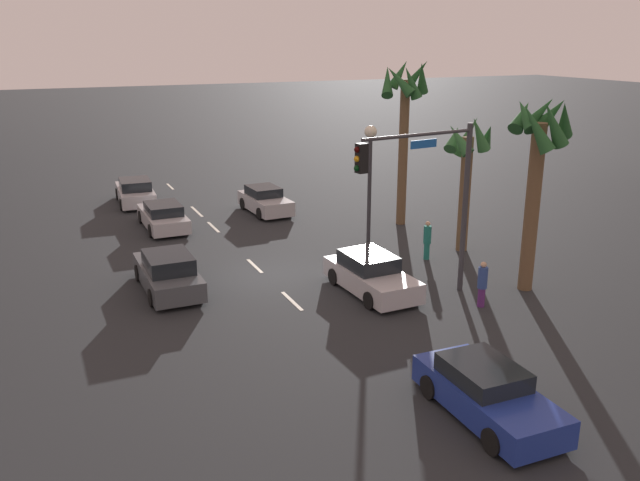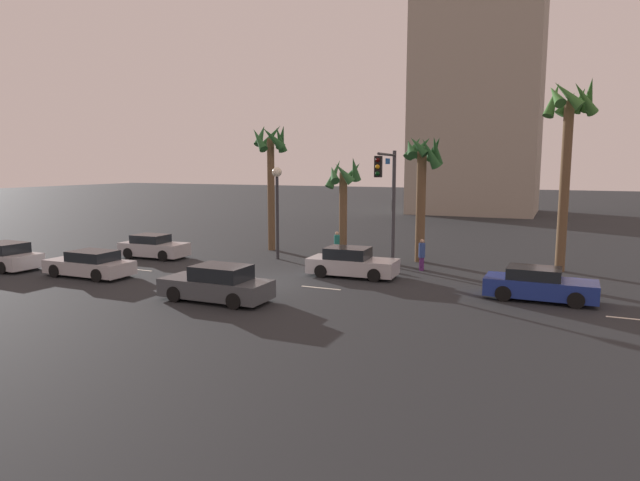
# 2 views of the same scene
# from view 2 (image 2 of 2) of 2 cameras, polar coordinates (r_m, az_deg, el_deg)

# --- Properties ---
(ground_plane) EXTENTS (220.00, 220.00, 0.00)m
(ground_plane) POSITION_cam_2_polar(r_m,az_deg,el_deg) (25.90, -5.93, -4.37)
(ground_plane) COLOR #232628
(lane_stripe_0) EXTENTS (1.86, 0.14, 0.01)m
(lane_stripe_0) POSITION_cam_2_polar(r_m,az_deg,el_deg) (38.10, -30.12, -1.45)
(lane_stripe_0) COLOR silver
(lane_stripe_0) RESTS_ON ground_plane
(lane_stripe_1) EXTENTS (2.41, 0.14, 0.01)m
(lane_stripe_1) POSITION_cam_2_polar(r_m,az_deg,el_deg) (32.79, -23.00, -2.36)
(lane_stripe_1) COLOR silver
(lane_stripe_1) RESTS_ON ground_plane
(lane_stripe_2) EXTENTS (2.06, 0.14, 0.01)m
(lane_stripe_2) POSITION_cam_2_polar(r_m,az_deg,el_deg) (30.42, -18.63, -2.90)
(lane_stripe_2) COLOR silver
(lane_stripe_2) RESTS_ON ground_plane
(lane_stripe_3) EXTENTS (1.85, 0.14, 0.01)m
(lane_stripe_3) POSITION_cam_2_polar(r_m,az_deg,el_deg) (26.53, -8.25, -4.10)
(lane_stripe_3) COLOR silver
(lane_stripe_3) RESTS_ON ground_plane
(lane_stripe_4) EXTENTS (1.93, 0.14, 0.01)m
(lane_stripe_4) POSITION_cam_2_polar(r_m,az_deg,el_deg) (24.59, 0.09, -4.98)
(lane_stripe_4) COLOR silver
(lane_stripe_4) RESTS_ON ground_plane
(car_0) EXTENTS (4.43, 2.07, 1.44)m
(car_0) POSITION_cam_2_polar(r_m,az_deg,el_deg) (27.08, 3.32, -2.37)
(car_0) COLOR #B7B7BC
(car_0) RESTS_ON ground_plane
(car_1) EXTENTS (4.57, 1.94, 1.48)m
(car_1) POSITION_cam_2_polar(r_m,az_deg,el_deg) (22.59, -10.69, -4.53)
(car_1) COLOR #474C51
(car_1) RESTS_ON ground_plane
(car_2) EXTENTS (4.48, 1.92, 1.30)m
(car_2) POSITION_cam_2_polar(r_m,az_deg,el_deg) (29.29, -22.89, -2.32)
(car_2) COLOR #B7B7BC
(car_2) RESTS_ON ground_plane
(car_3) EXTENTS (4.34, 1.94, 1.34)m
(car_3) POSITION_cam_2_polar(r_m,az_deg,el_deg) (24.07, 21.90, -4.32)
(car_3) COLOR navy
(car_3) RESTS_ON ground_plane
(car_4) EXTENTS (4.08, 1.98, 1.38)m
(car_4) POSITION_cam_2_polar(r_m,az_deg,el_deg) (33.92, -16.99, -0.65)
(car_4) COLOR #B7B7BC
(car_4) RESTS_ON ground_plane
(car_5) EXTENTS (4.58, 2.15, 1.43)m
(car_5) POSITION_cam_2_polar(r_m,az_deg,el_deg) (33.51, -30.25, -1.47)
(car_5) COLOR #B7B7BC
(car_5) RESTS_ON ground_plane
(traffic_signal) EXTENTS (0.88, 4.95, 6.24)m
(traffic_signal) POSITION_cam_2_polar(r_m,az_deg,el_deg) (27.69, 7.19, 5.24)
(traffic_signal) COLOR #38383D
(traffic_signal) RESTS_ON ground_plane
(streetlamp) EXTENTS (0.56, 0.56, 5.36)m
(streetlamp) POSITION_cam_2_polar(r_m,az_deg,el_deg) (31.77, -4.50, 4.87)
(streetlamp) COLOR #2D2D33
(streetlamp) RESTS_ON ground_plane
(pedestrian_0) EXTENTS (0.43, 0.43, 1.66)m
(pedestrian_0) POSITION_cam_2_polar(r_m,az_deg,el_deg) (28.97, 10.59, -1.40)
(pedestrian_0) COLOR #59266B
(pedestrian_0) RESTS_ON ground_plane
(pedestrian_1) EXTENTS (0.44, 0.44, 1.68)m
(pedestrian_1) POSITION_cam_2_polar(r_m,az_deg,el_deg) (31.59, 1.78, -0.48)
(pedestrian_1) COLOR #1E7266
(pedestrian_1) RESTS_ON ground_plane
(palm_tree_0) EXTENTS (2.77, 2.64, 9.83)m
(palm_tree_0) POSITION_cam_2_polar(r_m,az_deg,el_deg) (30.60, 24.53, 10.30)
(palm_tree_0) COLOR brown
(palm_tree_0) RESTS_ON ground_plane
(palm_tree_1) EXTENTS (2.47, 2.57, 7.20)m
(palm_tree_1) POSITION_cam_2_polar(r_m,az_deg,el_deg) (31.24, 10.71, 7.29)
(palm_tree_1) COLOR brown
(palm_tree_1) RESTS_ON ground_plane
(palm_tree_2) EXTENTS (2.57, 2.82, 8.19)m
(palm_tree_2) POSITION_cam_2_polar(r_m,az_deg,el_deg) (35.25, -5.15, 8.68)
(palm_tree_2) COLOR brown
(palm_tree_2) RESTS_ON ground_plane
(palm_tree_3) EXTENTS (2.55, 2.50, 6.05)m
(palm_tree_3) POSITION_cam_2_polar(r_m,az_deg,el_deg) (33.46, 2.48, 5.69)
(palm_tree_3) COLOR brown
(palm_tree_3) RESTS_ON ground_plane
(building_0) EXTENTS (13.56, 12.41, 29.05)m
(building_0) POSITION_cam_2_polar(r_m,az_deg,el_deg) (66.86, 16.27, 15.36)
(building_0) COLOR #9E9384
(building_0) RESTS_ON ground_plane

